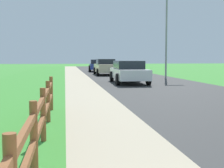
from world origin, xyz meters
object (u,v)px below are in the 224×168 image
at_px(parked_suv_white, 129,71).
at_px(street_lamp, 168,24).
at_px(parked_car_beige, 106,67).
at_px(parked_car_blue, 98,65).

distance_m(parked_suv_white, street_lamp, 6.48).
distance_m(parked_car_beige, street_lamp, 8.20).
xyz_separation_m(parked_car_blue, street_lamp, (4.04, -13.84, 3.55)).
bearing_deg(street_lamp, parked_car_blue, 106.26).
xyz_separation_m(parked_suv_white, parked_car_blue, (-0.20, 17.69, -0.02)).
height_order(parked_car_blue, street_lamp, street_lamp).
height_order(parked_car_beige, parked_car_blue, parked_car_beige).
distance_m(parked_suv_white, parked_car_blue, 17.69).
bearing_deg(parked_suv_white, parked_car_beige, 91.32).
height_order(parked_suv_white, parked_car_beige, parked_car_beige).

